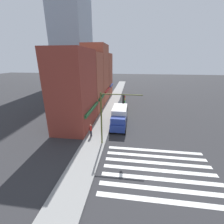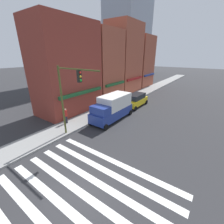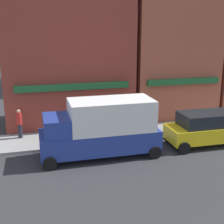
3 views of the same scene
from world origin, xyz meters
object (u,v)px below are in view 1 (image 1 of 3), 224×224
suv_yellow (122,108)px  pedestrian_red_jacket (91,130)px  box_truck_blue (119,117)px  traffic_signal (110,111)px

suv_yellow → pedestrian_red_jacket: size_ratio=2.66×
suv_yellow → pedestrian_red_jacket: (-10.52, 3.53, 0.04)m
box_truck_blue → suv_yellow: size_ratio=1.32×
traffic_signal → box_truck_blue: bearing=-6.4°
box_truck_blue → pedestrian_red_jacket: (-4.22, 3.53, -0.51)m
box_truck_blue → pedestrian_red_jacket: bearing=140.4°
traffic_signal → pedestrian_red_jacket: bearing=61.7°
traffic_signal → suv_yellow: size_ratio=1.43×
traffic_signal → box_truck_blue: size_ratio=1.08×
traffic_signal → pedestrian_red_jacket: (1.55, 2.88, -3.49)m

